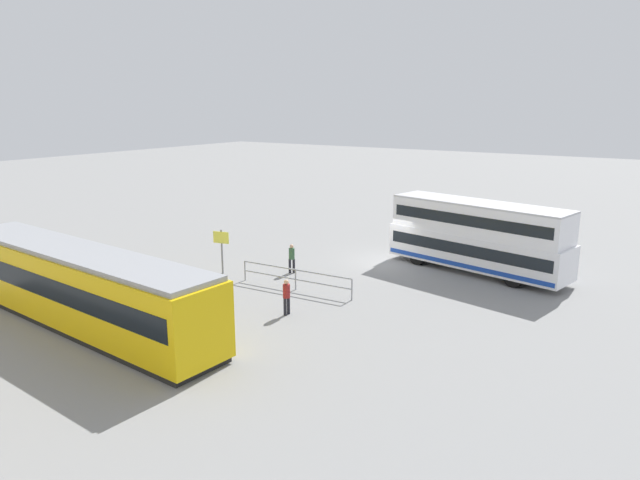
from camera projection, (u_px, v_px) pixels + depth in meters
name	position (u px, v px, depth m)	size (l,w,h in m)	color
ground_plane	(387.00, 263.00, 33.21)	(160.00, 160.00, 0.00)	gray
double_decker_bus	(477.00, 237.00, 31.03)	(10.42, 4.55, 3.92)	white
tram_yellow	(79.00, 285.00, 23.67)	(15.92, 3.84, 3.28)	#E5B70C
pedestrian_near_railing	(292.00, 257.00, 31.04)	(0.45, 0.45, 1.63)	black
pedestrian_crossing	(287.00, 295.00, 24.86)	(0.36, 0.36, 1.62)	black
pedestrian_railing	(295.00, 276.00, 28.27)	(6.37, 0.41, 1.08)	gray
info_sign	(221.00, 244.00, 30.76)	(0.93, 0.24, 2.47)	slate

